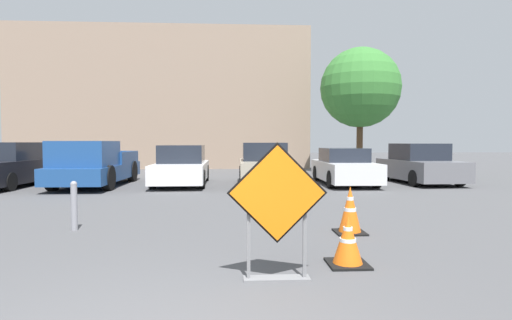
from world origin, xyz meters
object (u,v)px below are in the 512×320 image
traffic_cone_nearest (348,241)px  parked_car_nearest (8,166)px  bollard_nearest (74,204)px  pickup_truck (93,166)px  road_closed_sign (277,204)px  traffic_cone_second (350,210)px  parked_car_fourth (344,167)px  parked_car_fifth (419,165)px  parked_car_third (264,166)px  parked_car_second (182,167)px

traffic_cone_nearest → parked_car_nearest: (-9.55, 9.70, 0.41)m
parked_car_nearest → bollard_nearest: bearing=125.1°
parked_car_nearest → traffic_cone_nearest: bearing=134.6°
pickup_truck → bollard_nearest: size_ratio=5.71×
road_closed_sign → traffic_cone_second: bearing=56.6°
parked_car_fourth → parked_car_fifth: bearing=-174.2°
parked_car_third → traffic_cone_second: bearing=97.2°
parked_car_second → parked_car_fourth: size_ratio=1.03×
road_closed_sign → bollard_nearest: size_ratio=1.78×
pickup_truck → parked_car_second: bearing=-169.5°
traffic_cone_nearest → parked_car_nearest: size_ratio=0.14×
traffic_cone_nearest → parked_car_third: size_ratio=0.15×
road_closed_sign → parked_car_fourth: bearing=70.6°
traffic_cone_nearest → parked_car_second: 10.62m
parked_car_nearest → parked_car_third: (9.19, -0.00, -0.01)m
pickup_truck → parked_car_second: pickup_truck is taller
parked_car_fifth → bollard_nearest: parked_car_fifth is taller
road_closed_sign → parked_car_second: bearing=103.0°
road_closed_sign → parked_car_fourth: 11.05m
bollard_nearest → pickup_truck: bearing=106.6°
traffic_cone_nearest → bollard_nearest: bollard_nearest is taller
parked_car_second → traffic_cone_second: bearing=114.6°
traffic_cone_nearest → parked_car_second: size_ratio=0.14×
pickup_truck → bollard_nearest: 7.50m
parked_car_nearest → parked_car_fifth: bearing=-178.2°
traffic_cone_nearest → parked_car_fifth: parked_car_fifth is taller
parked_car_nearest → bollard_nearest: size_ratio=5.12×
parked_car_fifth → bollard_nearest: (-10.10, -7.86, -0.22)m
parked_car_third → parked_car_fifth: size_ratio=1.06×
pickup_truck → parked_car_third: bearing=-178.0°
parked_car_nearest → bollard_nearest: parked_car_nearest is taller
traffic_cone_second → parked_car_fourth: parked_car_fourth is taller
parked_car_fifth → pickup_truck: bearing=0.5°
traffic_cone_second → parked_car_second: parked_car_second is taller
traffic_cone_nearest → bollard_nearest: bearing=152.2°
parked_car_third → bollard_nearest: (-3.98, -7.41, -0.24)m
road_closed_sign → parked_car_fifth: (6.73, 10.67, -0.18)m
pickup_truck → traffic_cone_nearest: bearing=124.3°
road_closed_sign → parked_car_second: road_closed_sign is taller
parked_car_fourth → parked_car_third: bearing=4.9°
traffic_cone_nearest → pickup_truck: 11.49m
traffic_cone_second → parked_car_third: (-0.91, 7.91, 0.31)m
road_closed_sign → traffic_cone_second: (1.53, 2.31, -0.48)m
pickup_truck → parked_car_fifth: (12.24, 0.68, -0.05)m
pickup_truck → parked_car_fifth: size_ratio=1.23×
traffic_cone_second → parked_car_third: 7.96m
traffic_cone_nearest → parked_car_fifth: bearing=60.4°
parked_car_fifth → road_closed_sign: bearing=55.1°
parked_car_second → parked_car_fourth: bearing=177.5°
parked_car_nearest → pickup_truck: (3.06, -0.22, 0.02)m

